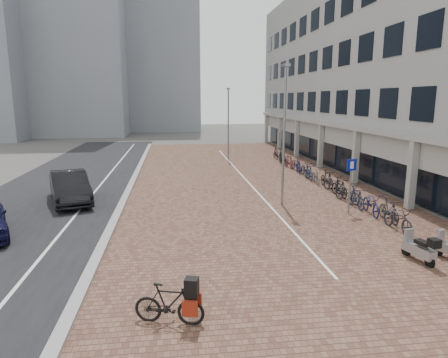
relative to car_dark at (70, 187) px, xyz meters
The scene contains 15 objects.
ground 10.76m from the car_dark, 43.40° to the right, with size 140.00×140.00×0.00m, color #474442.
plaza_brick 10.86m from the car_dark, 25.30° to the left, with size 14.50×42.00×0.04m, color brown.
street_asphalt 4.85m from the car_dark, 104.60° to the left, with size 8.00×50.00×0.03m, color black.
curb 5.41m from the car_dark, 59.80° to the left, with size 0.35×42.00×0.14m, color gray.
lane_line 4.76m from the car_dark, 80.26° to the left, with size 0.12×44.00×0.00m, color white.
parking_line 11.04m from the car_dark, 24.85° to the left, with size 0.10×30.00×0.00m, color white.
office_building 23.75m from the car_dark, 22.57° to the left, with size 8.40×40.00×15.00m.
bg_towers 44.09m from the car_dark, 98.95° to the left, with size 33.00×23.00×32.00m.
car_dark is the anchor object (origin of this frame).
hero_bike 13.11m from the car_dark, 67.03° to the right, with size 1.77×0.93×1.20m.
scooter_back 16.18m from the car_dark, 35.54° to the right, with size 0.45×1.44×0.99m, color #96969B, non-canonical shape.
parking_sign 13.88m from the car_dark, 16.04° to the right, with size 0.52×0.20×2.57m.
lamp_near 11.14m from the car_dark, 10.06° to the right, with size 0.12×0.12×6.79m, color slate.
lamp_far 16.97m from the car_dark, 53.20° to the left, with size 0.12×0.12×6.07m, color slate.
bike_row 14.61m from the car_dark, 12.98° to the left, with size 1.31×21.42×1.05m.
Camera 1 is at (-2.50, -13.40, 5.26)m, focal length 31.99 mm.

